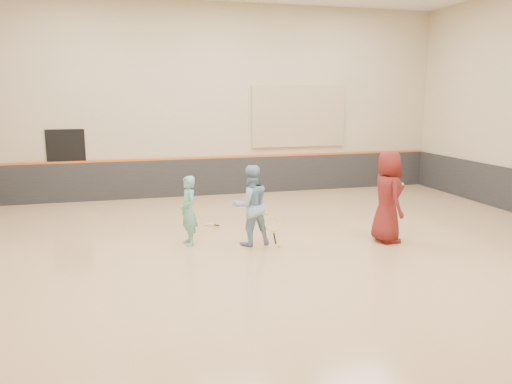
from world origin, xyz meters
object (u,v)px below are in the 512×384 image
object	(u,v)px
girl	(188,211)
young_man	(388,197)
instructor	(251,205)
spare_racket	(211,222)

from	to	relation	value
girl	young_man	world-z (taller)	young_man
instructor	spare_racket	xyz separation A→B (m)	(-0.56, 1.86, -0.80)
girl	instructor	distance (m)	1.34
spare_racket	young_man	bearing A→B (deg)	-34.21
instructor	young_man	distance (m)	3.01
girl	instructor	bearing A→B (deg)	64.48
young_man	spare_racket	size ratio (longest dim) A/B	2.88
instructor	girl	bearing A→B (deg)	-22.81
girl	spare_racket	distance (m)	1.81
girl	instructor	xyz separation A→B (m)	(1.29, -0.36, 0.12)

